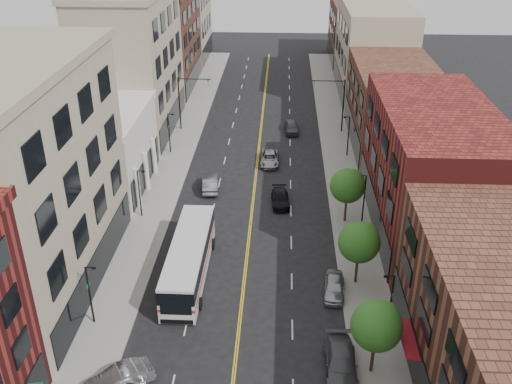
# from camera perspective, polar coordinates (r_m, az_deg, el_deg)

# --- Properties ---
(sidewalk_left) EXTENTS (4.00, 110.00, 0.15)m
(sidewalk_left) POSITION_cam_1_polar(r_m,az_deg,el_deg) (67.80, -8.46, 2.24)
(sidewalk_left) COLOR gray
(sidewalk_left) RESTS_ON ground
(sidewalk_right) EXTENTS (4.00, 110.00, 0.15)m
(sidewalk_right) POSITION_cam_1_polar(r_m,az_deg,el_deg) (66.95, 8.61, 1.88)
(sidewalk_right) COLOR gray
(sidewalk_right) RESTS_ON ground
(bldg_l_tanoffice) EXTENTS (10.00, 22.00, 18.00)m
(bldg_l_tanoffice) POSITION_cam_1_polar(r_m,az_deg,el_deg) (47.28, -22.40, 0.56)
(bldg_l_tanoffice) COLOR gray
(bldg_l_tanoffice) RESTS_ON ground
(bldg_l_white) EXTENTS (10.00, 14.00, 8.00)m
(bldg_l_white) POSITION_cam_1_polar(r_m,az_deg,el_deg) (64.43, -15.47, 3.93)
(bldg_l_white) COLOR silver
(bldg_l_white) RESTS_ON ground
(bldg_l_far_a) EXTENTS (10.00, 20.00, 18.00)m
(bldg_l_far_a) POSITION_cam_1_polar(r_m,az_deg,el_deg) (78.22, -12.34, 12.36)
(bldg_l_far_a) COLOR gray
(bldg_l_far_a) RESTS_ON ground
(bldg_l_far_b) EXTENTS (10.00, 20.00, 15.00)m
(bldg_l_far_b) POSITION_cam_1_polar(r_m,az_deg,el_deg) (97.47, -9.38, 14.69)
(bldg_l_far_b) COLOR #573023
(bldg_l_far_b) RESTS_ON ground
(bldg_l_far_c) EXTENTS (10.00, 16.00, 20.00)m
(bldg_l_far_c) POSITION_cam_1_polar(r_m,az_deg,el_deg) (114.33, -7.66, 17.99)
(bldg_l_far_c) COLOR gray
(bldg_l_far_c) RESTS_ON ground
(bldg_r_mid) EXTENTS (10.00, 22.00, 12.00)m
(bldg_r_mid) POSITION_cam_1_polar(r_m,az_deg,el_deg) (55.90, 17.15, 2.22)
(bldg_r_mid) COLOR #571716
(bldg_r_mid) RESTS_ON ground
(bldg_r_far_a) EXTENTS (10.00, 20.00, 10.00)m
(bldg_r_far_a) POSITION_cam_1_polar(r_m,az_deg,el_deg) (75.30, 13.58, 8.44)
(bldg_r_far_a) COLOR #573023
(bldg_r_far_a) RESTS_ON ground
(bldg_r_far_b) EXTENTS (10.00, 22.00, 14.00)m
(bldg_r_far_b) POSITION_cam_1_polar(r_m,az_deg,el_deg) (94.65, 11.61, 13.81)
(bldg_r_far_b) COLOR gray
(bldg_r_far_b) RESTS_ON ground
(bldg_r_far_c) EXTENTS (10.00, 18.00, 11.00)m
(bldg_r_far_c) POSITION_cam_1_polar(r_m,az_deg,el_deg) (114.31, 10.18, 15.51)
(bldg_r_far_c) COLOR #573023
(bldg_r_far_c) RESTS_ON ground
(tree_r_1) EXTENTS (3.40, 3.40, 5.59)m
(tree_r_1) POSITION_cam_1_polar(r_m,az_deg,el_deg) (38.76, 12.08, -12.81)
(tree_r_1) COLOR black
(tree_r_1) RESTS_ON sidewalk_right
(tree_r_2) EXTENTS (3.40, 3.40, 5.59)m
(tree_r_2) POSITION_cam_1_polar(r_m,az_deg,el_deg) (46.73, 10.38, -4.84)
(tree_r_2) COLOR black
(tree_r_2) RESTS_ON sidewalk_right
(tree_r_3) EXTENTS (3.40, 3.40, 5.59)m
(tree_r_3) POSITION_cam_1_polar(r_m,az_deg,el_deg) (55.36, 9.23, 0.74)
(tree_r_3) COLOR black
(tree_r_3) RESTS_ON sidewalk_right
(lamp_l_1) EXTENTS (0.81, 0.55, 5.05)m
(lamp_l_1) POSITION_cam_1_polar(r_m,az_deg,el_deg) (44.20, -16.28, -9.55)
(lamp_l_1) COLOR black
(lamp_l_1) RESTS_ON sidewalk_left
(lamp_l_2) EXTENTS (0.81, 0.55, 5.05)m
(lamp_l_2) POSITION_cam_1_polar(r_m,az_deg,el_deg) (57.14, -11.56, 0.11)
(lamp_l_2) COLOR black
(lamp_l_2) RESTS_ON sidewalk_left
(lamp_l_3) EXTENTS (0.81, 0.55, 5.05)m
(lamp_l_3) POSITION_cam_1_polar(r_m,az_deg,el_deg) (71.33, -8.66, 6.08)
(lamp_l_3) COLOR black
(lamp_l_3) RESTS_ON sidewalk_left
(lamp_r_1) EXTENTS (0.81, 0.55, 5.05)m
(lamp_r_1) POSITION_cam_1_polar(r_m,az_deg,el_deg) (42.75, 13.29, -10.55)
(lamp_r_1) COLOR black
(lamp_r_1) RESTS_ON sidewalk_right
(lamp_r_2) EXTENTS (0.81, 0.55, 5.05)m
(lamp_r_2) POSITION_cam_1_polar(r_m,az_deg,el_deg) (56.03, 10.73, -0.39)
(lamp_r_2) COLOR black
(lamp_r_2) RESTS_ON sidewalk_right
(lamp_r_3) EXTENTS (0.81, 0.55, 5.05)m
(lamp_r_3) POSITION_cam_1_polar(r_m,az_deg,el_deg) (70.44, 9.20, 5.75)
(lamp_r_3) COLOR black
(lamp_r_3) RESTS_ON sidewalk_right
(signal_mast_left) EXTENTS (4.49, 0.18, 7.20)m
(signal_mast_left) POSITION_cam_1_polar(r_m,az_deg,el_deg) (78.03, -7.17, 9.40)
(signal_mast_left) COLOR black
(signal_mast_left) RESTS_ON sidewalk_left
(signal_mast_right) EXTENTS (4.49, 0.18, 7.20)m
(signal_mast_right) POSITION_cam_1_polar(r_m,az_deg,el_deg) (77.27, 8.22, 9.15)
(signal_mast_right) COLOR black
(signal_mast_right) RESTS_ON sidewalk_right
(city_bus) EXTENTS (3.14, 12.93, 3.32)m
(city_bus) POSITION_cam_1_polar(r_m,az_deg,el_deg) (48.28, -6.71, -6.48)
(city_bus) COLOR silver
(city_bus) RESTS_ON ground
(car_angle_b) EXTENTS (4.65, 3.79, 1.49)m
(car_angle_b) POSITION_cam_1_polar(r_m,az_deg,el_deg) (40.25, -13.52, -17.71)
(car_angle_b) COLOR #95979B
(car_angle_b) RESTS_ON ground
(car_parked_mid) EXTENTS (2.19, 5.29, 1.53)m
(car_parked_mid) POSITION_cam_1_polar(r_m,az_deg,el_deg) (40.63, 8.48, -16.55)
(car_parked_mid) COLOR #49494E
(car_parked_mid) RESTS_ON ground
(car_parked_far) EXTENTS (1.96, 4.18, 1.38)m
(car_parked_far) POSITION_cam_1_polar(r_m,az_deg,el_deg) (47.13, 7.82, -9.38)
(car_parked_far) COLOR #A3A6AB
(car_parked_far) RESTS_ON ground
(car_lane_behind) EXTENTS (2.14, 4.81, 1.53)m
(car_lane_behind) POSITION_cam_1_polar(r_m,az_deg,el_deg) (62.50, -4.61, 0.86)
(car_lane_behind) COLOR #535257
(car_lane_behind) RESTS_ON ground
(car_lane_a) EXTENTS (2.12, 4.54, 1.28)m
(car_lane_a) POSITION_cam_1_polar(r_m,az_deg,el_deg) (59.50, 2.44, -0.67)
(car_lane_a) COLOR black
(car_lane_a) RESTS_ON ground
(car_lane_b) EXTENTS (2.26, 4.83, 1.34)m
(car_lane_b) POSITION_cam_1_polar(r_m,az_deg,el_deg) (68.50, 1.37, 3.37)
(car_lane_b) COLOR gray
(car_lane_b) RESTS_ON ground
(car_lane_c) EXTENTS (2.14, 4.56, 1.51)m
(car_lane_c) POSITION_cam_1_polar(r_m,az_deg,el_deg) (78.00, 3.58, 6.52)
(car_lane_c) COLOR #424146
(car_lane_c) RESTS_ON ground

